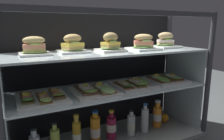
% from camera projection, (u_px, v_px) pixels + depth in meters
% --- Properties ---
extents(case_base_deck, '(1.43, 0.49, 0.03)m').
position_uv_depth(case_base_deck, '(112.00, 140.00, 1.55)').
color(case_base_deck, '#9FA3A0').
rests_on(case_base_deck, ground).
extents(case_frame, '(1.43, 0.49, 0.94)m').
position_uv_depth(case_frame, '(104.00, 71.00, 1.56)').
color(case_frame, '#333338').
rests_on(case_frame, ground).
extents(riser_lower_tier, '(1.35, 0.41, 0.37)m').
position_uv_depth(riser_lower_tier, '(112.00, 115.00, 1.51)').
color(riser_lower_tier, silver).
rests_on(riser_lower_tier, case_base_deck).
extents(shelf_lower_glass, '(1.37, 0.43, 0.01)m').
position_uv_depth(shelf_lower_glass, '(112.00, 89.00, 1.47)').
color(shelf_lower_glass, silver).
rests_on(shelf_lower_glass, riser_lower_tier).
extents(riser_upper_tier, '(1.35, 0.41, 0.25)m').
position_uv_depth(riser_upper_tier, '(112.00, 71.00, 1.44)').
color(riser_upper_tier, silver).
rests_on(riser_upper_tier, shelf_lower_glass).
extents(shelf_upper_glass, '(1.37, 0.43, 0.01)m').
position_uv_depth(shelf_upper_glass, '(112.00, 52.00, 1.42)').
color(shelf_upper_glass, silver).
rests_on(shelf_upper_glass, riser_upper_tier).
extents(plated_roll_sandwich_far_left, '(0.17, 0.17, 0.11)m').
position_uv_depth(plated_roll_sandwich_far_left, '(34.00, 48.00, 1.22)').
color(plated_roll_sandwich_far_left, white).
rests_on(plated_roll_sandwich_far_left, shelf_upper_glass).
extents(plated_roll_sandwich_mid_right, '(0.19, 0.19, 0.12)m').
position_uv_depth(plated_roll_sandwich_mid_right, '(73.00, 45.00, 1.34)').
color(plated_roll_sandwich_mid_right, white).
rests_on(plated_roll_sandwich_mid_right, shelf_upper_glass).
extents(plated_roll_sandwich_mid_left, '(0.17, 0.17, 0.13)m').
position_uv_depth(plated_roll_sandwich_mid_left, '(111.00, 44.00, 1.40)').
color(plated_roll_sandwich_mid_left, white).
rests_on(plated_roll_sandwich_mid_left, shelf_upper_glass).
extents(plated_roll_sandwich_center, '(0.20, 0.20, 0.11)m').
position_uv_depth(plated_roll_sandwich_center, '(143.00, 44.00, 1.50)').
color(plated_roll_sandwich_center, white).
rests_on(plated_roll_sandwich_center, shelf_upper_glass).
extents(plated_roll_sandwich_right_of_center, '(0.19, 0.19, 0.12)m').
position_uv_depth(plated_roll_sandwich_right_of_center, '(165.00, 42.00, 1.64)').
color(plated_roll_sandwich_right_of_center, white).
rests_on(plated_roll_sandwich_right_of_center, shelf_upper_glass).
extents(open_sandwich_tray_near_left_corner, '(0.28, 0.29, 0.06)m').
position_uv_depth(open_sandwich_tray_near_left_corner, '(43.00, 97.00, 1.22)').
color(open_sandwich_tray_near_left_corner, white).
rests_on(open_sandwich_tray_near_left_corner, shelf_lower_glass).
extents(open_sandwich_tray_far_left, '(0.28, 0.30, 0.06)m').
position_uv_depth(open_sandwich_tray_far_left, '(95.00, 90.00, 1.36)').
color(open_sandwich_tray_far_left, white).
rests_on(open_sandwich_tray_far_left, shelf_lower_glass).
extents(open_sandwich_tray_left_of_center, '(0.28, 0.28, 0.06)m').
position_uv_depth(open_sandwich_tray_left_of_center, '(133.00, 84.00, 1.51)').
color(open_sandwich_tray_left_of_center, white).
rests_on(open_sandwich_tray_left_of_center, shelf_lower_glass).
extents(open_sandwich_tray_far_right, '(0.28, 0.28, 0.06)m').
position_uv_depth(open_sandwich_tray_far_right, '(166.00, 79.00, 1.66)').
color(open_sandwich_tray_far_right, white).
rests_on(open_sandwich_tray_far_right, shelf_lower_glass).
extents(juice_bottle_back_left, '(0.06, 0.06, 0.24)m').
position_uv_depth(juice_bottle_back_left, '(77.00, 135.00, 1.40)').
color(juice_bottle_back_left, gold).
rests_on(juice_bottle_back_left, case_base_deck).
extents(juice_bottle_back_right, '(0.07, 0.07, 0.24)m').
position_uv_depth(juice_bottle_back_right, '(95.00, 129.00, 1.48)').
color(juice_bottle_back_right, orange).
rests_on(juice_bottle_back_right, case_base_deck).
extents(juice_bottle_front_left_end, '(0.07, 0.07, 0.22)m').
position_uv_depth(juice_bottle_front_left_end, '(112.00, 127.00, 1.54)').
color(juice_bottle_front_left_end, '#A02048').
rests_on(juice_bottle_front_left_end, case_base_deck).
extents(juice_bottle_near_post, '(0.06, 0.06, 0.20)m').
position_uv_depth(juice_bottle_near_post, '(131.00, 125.00, 1.58)').
color(juice_bottle_near_post, white).
rests_on(juice_bottle_near_post, case_base_deck).
extents(juice_bottle_tucked_behind, '(0.06, 0.06, 0.23)m').
position_uv_depth(juice_bottle_tucked_behind, '(145.00, 120.00, 1.63)').
color(juice_bottle_tucked_behind, white).
rests_on(juice_bottle_tucked_behind, case_base_deck).
extents(juice_bottle_back_center, '(0.07, 0.07, 0.22)m').
position_uv_depth(juice_bottle_back_center, '(157.00, 116.00, 1.72)').
color(juice_bottle_back_center, orange).
rests_on(juice_bottle_back_center, case_base_deck).
extents(orange_fruit_beside_bottles, '(0.07, 0.07, 0.07)m').
position_uv_depth(orange_fruit_beside_bottles, '(164.00, 118.00, 1.81)').
color(orange_fruit_beside_bottles, orange).
rests_on(orange_fruit_beside_bottles, case_base_deck).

